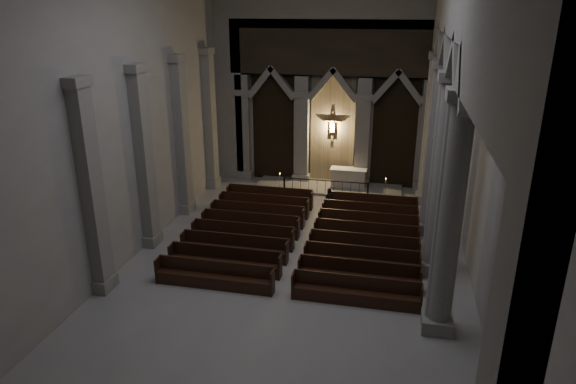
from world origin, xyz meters
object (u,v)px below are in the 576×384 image
object	(u,v)px
altar	(348,177)
candle_stand_right	(385,196)
candle_stand_left	(280,189)
worshipper	(329,199)
altar_rail	(325,185)
pews	(304,238)

from	to	relation	value
altar	candle_stand_right	size ratio (longest dim) A/B	1.50
candle_stand_left	worshipper	distance (m)	3.50
altar	altar_rail	xyz separation A→B (m)	(-1.14, -1.52, -0.06)
altar	pews	size ratio (longest dim) A/B	0.21
pews	worshipper	bearing A→B (deg)	83.65
altar_rail	candle_stand_left	distance (m)	2.60
altar_rail	pews	xyz separation A→B (m)	(0.00, -6.52, -0.29)
altar	candle_stand_left	size ratio (longest dim) A/B	1.63
altar_rail	worshipper	xyz separation A→B (m)	(0.49, -2.07, -0.03)
altar_rail	altar	bearing A→B (deg)	53.27
pews	candle_stand_left	bearing A→B (deg)	112.64
candle_stand_left	worshipper	xyz separation A→B (m)	(3.06, -1.70, 0.25)
altar_rail	candle_stand_left	size ratio (longest dim) A/B	3.75
altar	worshipper	world-z (taller)	altar
candle_stand_right	worshipper	distance (m)	3.34
candle_stand_left	pews	world-z (taller)	candle_stand_left
candle_stand_right	pews	bearing A→B (deg)	-118.44
altar_rail	candle_stand_right	distance (m)	3.37
altar_rail	pews	bearing A→B (deg)	-90.00
candle_stand_left	pews	distance (m)	6.65
altar	worshipper	distance (m)	3.66
altar	altar_rail	size ratio (longest dim) A/B	0.43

